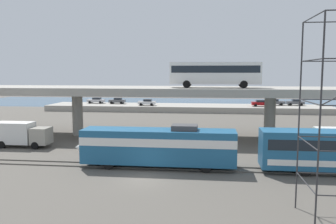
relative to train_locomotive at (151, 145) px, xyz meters
name	(u,v)px	position (x,y,z in m)	size (l,w,h in m)	color
ground_plane	(143,180)	(0.03, -4.00, -2.19)	(260.00, 260.00, 0.00)	#565149
rail_strip_near	(150,169)	(0.03, -0.74, -2.13)	(110.00, 0.12, 0.12)	#59544C
rail_strip_far	(153,165)	(0.03, 0.74, -2.13)	(110.00, 0.12, 0.12)	#59544C
train_locomotive	(151,145)	(0.00, 0.00, 0.00)	(15.62, 3.04, 4.18)	#1E5984
highway_overpass	(170,92)	(0.03, 16.00, 4.16)	(96.00, 10.27, 7.05)	#9E998E
transit_bus_on_overpass	(215,72)	(6.17, 15.09, 6.92)	(12.00, 2.68, 3.40)	silver
service_truck_west	(328,141)	(18.55, 7.24, -0.56)	(6.80, 2.46, 3.04)	#0C4C26
service_truck_east	(21,134)	(-17.38, 7.24, -0.56)	(6.80, 2.46, 3.04)	#9E998C
pier_parking_lot	(187,108)	(0.03, 51.00, -1.52)	(67.07, 10.65, 1.34)	#9E998E
parked_car_0	(274,102)	(20.71, 53.11, -0.07)	(4.66, 1.85, 1.50)	#515459
parked_car_1	(261,103)	(17.12, 49.77, -0.08)	(4.24, 1.90, 1.50)	maroon
parked_car_2	(147,102)	(-9.35, 48.73, -0.08)	(4.12, 1.85, 1.50)	silver
parked_car_3	(295,102)	(25.56, 53.17, -0.08)	(4.01, 1.94, 1.50)	#515459
parked_car_4	(96,100)	(-23.25, 53.14, -0.08)	(4.37, 1.89, 1.50)	#B7B7BC
parked_car_5	(117,101)	(-17.62, 52.68, -0.08)	(4.01, 1.88, 1.50)	#515459
harbor_water	(192,103)	(0.03, 74.00, -2.19)	(140.00, 36.00, 0.01)	#385B7A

